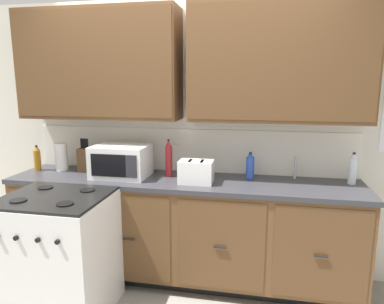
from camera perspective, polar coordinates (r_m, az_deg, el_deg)
The scene contains 13 objects.
ground_plane at distance 3.17m, azimuth -2.87°, elevation -22.49°, with size 8.00×8.00×0.00m, color gray.
wall_unit at distance 3.13m, azimuth -0.88°, elevation 9.63°, with size 4.21×0.40×2.49m.
counter_run at distance 3.20m, azimuth -1.58°, elevation -12.37°, with size 3.04×0.64×0.94m.
stove_range at distance 2.97m, azimuth -20.75°, elevation -15.32°, with size 0.76×0.68×0.95m.
microwave at distance 3.17m, azimuth -11.42°, elevation -1.45°, with size 0.48×0.37×0.28m.
toaster at distance 2.91m, azimuth 0.67°, elevation -3.24°, with size 0.28×0.18×0.19m.
knife_block at distance 3.46m, azimuth -16.85°, elevation -1.07°, with size 0.11×0.14×0.31m.
sink_faucet at distance 3.17m, azimuth 16.38°, elevation -2.43°, with size 0.02×0.02×0.20m, color #B2B5BA.
paper_towel_roll at distance 3.56m, azimuth -20.46°, elevation -0.73°, with size 0.12×0.12×0.26m, color white.
bottle_clear at distance 3.16m, azimuth 24.63°, elevation -2.47°, with size 0.07×0.07×0.26m.
bottle_red at distance 3.12m, azimuth -3.78°, elevation -1.02°, with size 0.06×0.06×0.33m.
bottle_amber at distance 3.63m, azimuth -23.80°, elevation -0.93°, with size 0.06×0.06×0.24m.
bottle_blue at distance 3.09m, azimuth 9.41°, elevation -2.19°, with size 0.07×0.07×0.23m.
Camera 1 is at (0.66, -2.56, 1.75)m, focal length 32.89 mm.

